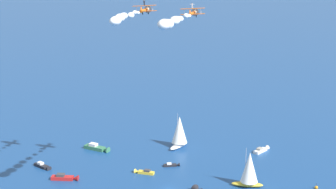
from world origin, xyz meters
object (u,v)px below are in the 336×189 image
sailboat_far_stbd (179,131)px  marker_buoy (316,187)px  wingwalker_lead (144,2)px  wingwalker_wingman (192,5)px  sailboat_far_port (249,169)px  motorboat_outer_ring_c (262,150)px  motorboat_outer_ring_e (98,148)px  biplane_lead (145,10)px  biplane_wingman (193,13)px  motorboat_inshore (66,178)px  motorboat_outer_ring_b (172,165)px  motorboat_outer_ring_a (143,172)px  motorboat_trailing (43,166)px

sailboat_far_stbd → marker_buoy: sailboat_far_stbd is taller
wingwalker_lead → wingwalker_wingman: 14.57m
sailboat_far_port → wingwalker_lead: bearing=-136.0°
motorboat_outer_ring_c → motorboat_outer_ring_e: (-45.64, -43.29, 0.21)m
biplane_lead → biplane_wingman: size_ratio=1.00×
motorboat_inshore → biplane_lead: (22.83, 15.49, 56.29)m
wingwalker_lead → biplane_lead: bearing=23.9°
motorboat_outer_ring_c → wingwalker_wingman: (3.95, -45.07, 58.02)m
motorboat_outer_ring_c → biplane_wingman: 71.86m
sailboat_far_stbd → wingwalker_wingman: bearing=-41.5°
motorboat_outer_ring_c → motorboat_inshore: bearing=-114.6°
motorboat_outer_ring_b → marker_buoy: 49.89m
motorboat_outer_ring_e → wingwalker_wingman: bearing=-2.0°
sailboat_far_port → biplane_lead: biplane_lead is taller
wingwalker_wingman → biplane_lead: bearing=-148.4°
motorboat_outer_ring_a → biplane_lead: biplane_lead is taller
motorboat_outer_ring_a → motorboat_outer_ring_e: bearing=174.0°
wingwalker_wingman → motorboat_outer_ring_c: bearing=95.0°
motorboat_outer_ring_e → wingwalker_lead: size_ratio=6.15×
sailboat_far_port → wingwalker_wingman: bearing=-126.6°
motorboat_outer_ring_c → wingwalker_lead: wingwalker_lead is taller
motorboat_inshore → marker_buoy: motorboat_inshore is taller
motorboat_outer_ring_a → motorboat_outer_ring_e: 29.21m
motorboat_trailing → motorboat_outer_ring_e: (-0.21, 24.55, 0.23)m
marker_buoy → sailboat_far_stbd: bearing=-176.8°
sailboat_far_port → wingwalker_wingman: 56.08m
wingwalker_lead → motorboat_outer_ring_a: bearing=142.1°
motorboat_outer_ring_a → biplane_lead: 57.40m
sailboat_far_port → biplane_wingman: 54.02m
motorboat_trailing → wingwalker_lead: size_ratio=4.39×
wingwalker_lead → sailboat_far_stbd: bearing=117.0°
motorboat_inshore → wingwalker_wingman: bearing=33.3°
motorboat_outer_ring_b → motorboat_outer_ring_c: bearing=67.9°
motorboat_trailing → wingwalker_wingman: (49.38, 22.78, 58.04)m
motorboat_inshore → biplane_wingman: size_ratio=1.20×
motorboat_outer_ring_b → wingwalker_lead: wingwalker_lead is taller
motorboat_outer_ring_e → wingwalker_lead: 69.83m
motorboat_trailing → motorboat_outer_ring_c: 81.65m
biplane_lead → sailboat_far_stbd: bearing=117.3°
sailboat_far_stbd → marker_buoy: 58.12m
marker_buoy → wingwalker_lead: (-40.45, -37.10, 58.79)m
wingwalker_lead → motorboat_outer_ring_b: bearing=107.4°
biplane_wingman → motorboat_outer_ring_c: bearing=95.2°
motorboat_outer_ring_b → marker_buoy: marker_buoy is taller
sailboat_far_stbd → wingwalker_lead: wingwalker_lead is taller
motorboat_trailing → motorboat_inshore: bearing=-1.1°
wingwalker_lead → biplane_wingman: size_ratio=0.25×
motorboat_inshore → motorboat_trailing: bearing=178.9°
motorboat_inshore → motorboat_outer_ring_c: motorboat_inshore is taller
motorboat_outer_ring_a → motorboat_outer_ring_c: size_ratio=0.88×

